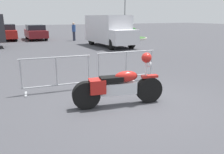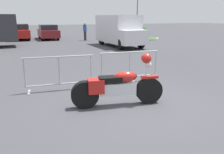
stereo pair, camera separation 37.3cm
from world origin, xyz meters
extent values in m
plane|color=#424247|center=(0.00, 0.00, 0.00)|extent=(120.00, 120.00, 0.00)
cylinder|color=black|center=(0.35, -0.06, 0.34)|extent=(0.71, 0.32, 0.69)
cylinder|color=black|center=(-1.29, 0.24, 0.34)|extent=(0.71, 0.32, 0.69)
cube|color=silver|center=(-0.47, 0.09, 0.45)|extent=(0.94, 0.42, 0.30)
ellipsoid|color=#B21E19|center=(-0.28, 0.05, 0.75)|extent=(0.64, 0.38, 0.28)
cube|color=black|center=(-0.66, 0.12, 0.71)|extent=(0.60, 0.40, 0.13)
cube|color=#B21E19|center=(-1.02, 0.19, 0.56)|extent=(0.44, 0.41, 0.34)
cube|color=#B21E19|center=(0.35, -0.06, 0.71)|extent=(0.45, 0.23, 0.06)
cylinder|color=silver|center=(0.24, -0.04, 0.85)|extent=(0.05, 0.05, 0.48)
sphere|color=silver|center=(0.29, -0.05, 1.04)|extent=(0.17, 0.17, 0.17)
sphere|color=#B21E19|center=(0.24, -0.04, 1.20)|extent=(0.26, 0.26, 0.26)
cylinder|color=#9EA0A5|center=(-1.66, 1.85, 1.05)|extent=(2.07, 0.23, 0.04)
cylinder|color=#9EA0A5|center=(-1.66, 1.85, 0.20)|extent=(2.07, 0.23, 0.04)
cylinder|color=#9EA0A5|center=(-2.65, 1.94, 0.62)|extent=(0.05, 0.05, 0.85)
cylinder|color=#9EA0A5|center=(-1.66, 1.85, 0.62)|extent=(0.05, 0.05, 0.85)
cylinder|color=#9EA0A5|center=(-0.68, 1.76, 0.62)|extent=(0.05, 0.05, 0.85)
cube|color=#9EA0A5|center=(-2.58, 1.93, 0.01)|extent=(0.10, 0.44, 0.03)
cube|color=#9EA0A5|center=(-0.75, 1.76, 0.01)|extent=(0.10, 0.44, 0.03)
cylinder|color=#9EA0A5|center=(0.72, 1.85, 1.05)|extent=(2.07, 0.23, 0.04)
cylinder|color=#9EA0A5|center=(0.72, 1.85, 0.20)|extent=(2.07, 0.23, 0.04)
cylinder|color=#9EA0A5|center=(-0.27, 1.94, 0.62)|extent=(0.05, 0.05, 0.85)
cylinder|color=#9EA0A5|center=(0.72, 1.85, 0.62)|extent=(0.05, 0.05, 0.85)
cylinder|color=#9EA0A5|center=(1.70, 1.76, 0.62)|extent=(0.05, 0.05, 0.85)
cube|color=#9EA0A5|center=(-0.20, 1.93, 0.01)|extent=(0.10, 0.44, 0.03)
cube|color=#9EA0A5|center=(1.63, 1.76, 0.01)|extent=(0.10, 0.44, 0.03)
cube|color=#2D2D33|center=(-3.93, 13.62, 1.43)|extent=(1.97, 2.32, 1.90)
cube|color=silver|center=(4.21, 11.13, 1.31)|extent=(2.26, 4.22, 2.00)
cube|color=silver|center=(4.37, 8.64, 0.84)|extent=(1.95, 1.02, 1.00)
cylinder|color=black|center=(5.18, 9.09, 0.36)|extent=(0.29, 0.73, 0.72)
cylinder|color=black|center=(3.51, 8.98, 0.36)|extent=(0.29, 0.73, 0.72)
cylinder|color=black|center=(4.97, 12.38, 0.36)|extent=(0.29, 0.73, 0.72)
cylinder|color=black|center=(3.30, 12.28, 0.36)|extent=(0.29, 0.73, 0.72)
cube|color=#B21E19|center=(-2.94, 19.22, 0.64)|extent=(1.93, 4.53, 0.73)
cube|color=#1E232B|center=(-2.93, 19.07, 1.26)|extent=(1.73, 2.34, 0.52)
cylinder|color=black|center=(-3.74, 20.64, 0.33)|extent=(0.25, 0.67, 0.67)
cylinder|color=black|center=(-2.20, 20.68, 0.33)|extent=(0.25, 0.67, 0.67)
cylinder|color=black|center=(-3.67, 17.77, 0.33)|extent=(0.25, 0.67, 0.67)
cylinder|color=black|center=(-2.13, 17.80, 0.33)|extent=(0.25, 0.67, 0.67)
cube|color=maroon|center=(-0.25, 18.56, 0.60)|extent=(1.83, 4.29, 0.69)
cube|color=#1E232B|center=(-0.24, 18.41, 1.19)|extent=(1.64, 2.21, 0.49)
cylinder|color=black|center=(-1.01, 19.90, 0.32)|extent=(0.23, 0.64, 0.63)
cylinder|color=black|center=(0.45, 19.93, 0.32)|extent=(0.23, 0.64, 0.63)
cylinder|color=black|center=(-0.94, 17.18, 0.32)|extent=(0.23, 0.64, 0.63)
cylinder|color=black|center=(0.51, 17.21, 0.32)|extent=(0.23, 0.64, 0.63)
cylinder|color=#262838|center=(2.88, 15.84, 0.42)|extent=(0.34, 0.34, 0.85)
cylinder|color=#2D4C8C|center=(2.88, 15.84, 1.16)|extent=(0.48, 0.48, 0.62)
sphere|color=tan|center=(2.88, 15.84, 1.58)|extent=(0.22, 0.22, 0.22)
cylinder|color=#ADA89E|center=(8.54, 15.07, 0.07)|extent=(3.48, 3.48, 0.14)
cylinder|color=#38662D|center=(8.54, 15.07, 0.15)|extent=(3.21, 3.21, 0.02)
sphere|color=#286023|center=(8.28, 14.99, 0.62)|extent=(1.14, 1.14, 1.14)
sphere|color=#1E511E|center=(7.65, 14.90, 0.59)|extent=(1.05, 1.05, 1.05)
sphere|color=#3D7A38|center=(7.72, 15.28, 0.62)|extent=(1.12, 1.12, 1.12)
sphere|color=#1E511E|center=(8.84, 15.24, 0.61)|extent=(1.11, 1.11, 1.11)
cylinder|color=#595B60|center=(11.53, 21.69, 2.75)|extent=(0.12, 0.12, 5.50)
camera|label=1|loc=(-2.89, -4.58, 2.20)|focal=35.00mm
camera|label=2|loc=(-2.55, -4.72, 2.20)|focal=35.00mm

